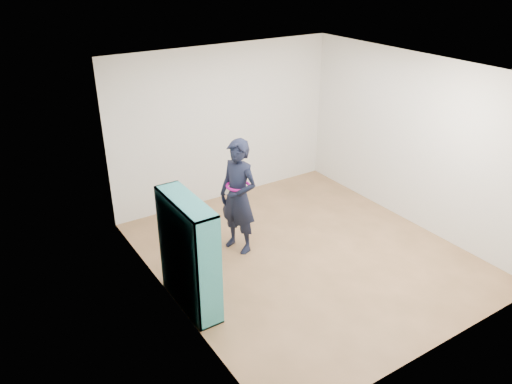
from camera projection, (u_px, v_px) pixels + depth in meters
floor at (305, 253)px, 7.10m from camera, size 4.50×4.50×0.00m
ceiling at (314, 70)px, 5.97m from camera, size 4.50×4.50×0.00m
wall_left at (167, 208)px, 5.56m from camera, size 0.02×4.50×2.60m
wall_right at (413, 141)px, 7.51m from camera, size 0.02×4.50×2.60m
wall_back at (224, 124)px, 8.24m from camera, size 4.00×0.02×2.60m
wall_front at (452, 247)px, 4.83m from camera, size 4.00×0.02×2.60m
bookshelf at (187, 256)px, 5.80m from camera, size 0.31×1.06×1.41m
person at (238, 197)px, 6.88m from camera, size 0.57×0.70×1.65m
smartphone at (227, 192)px, 6.78m from camera, size 0.04×0.09×0.12m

